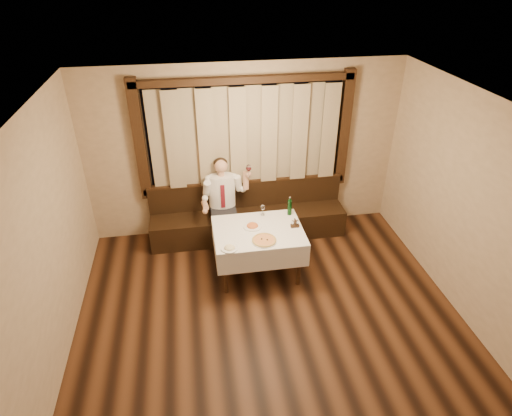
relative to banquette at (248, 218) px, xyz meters
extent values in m
cube|color=black|center=(0.00, -2.72, -0.32)|extent=(5.00, 6.00, 0.01)
cube|color=silver|center=(0.00, -2.72, 2.49)|extent=(5.00, 6.00, 0.01)
cube|color=tan|center=(0.00, 0.28, 1.09)|extent=(5.00, 0.01, 2.80)
cube|color=tan|center=(-2.50, -2.72, 1.09)|extent=(0.01, 6.00, 2.80)
cube|color=tan|center=(2.50, -2.72, 1.09)|extent=(0.01, 6.00, 2.80)
cube|color=black|center=(0.00, 0.26, 1.39)|extent=(3.00, 0.02, 1.60)
cube|color=orange|center=(-0.70, 0.25, 1.09)|extent=(0.50, 0.01, 0.40)
cube|color=black|center=(0.00, 0.22, 0.54)|extent=(3.30, 0.12, 0.10)
cube|color=black|center=(0.00, 0.22, 2.24)|extent=(3.30, 0.12, 0.10)
cube|color=black|center=(-1.60, 0.22, 1.39)|extent=(0.16, 0.12, 1.90)
cube|color=black|center=(1.60, 0.22, 1.39)|extent=(0.16, 0.12, 1.90)
cube|color=#90795D|center=(0.00, 0.16, 1.39)|extent=(2.90, 0.08, 1.55)
cube|color=black|center=(0.00, -0.04, -0.09)|extent=(3.20, 0.60, 0.45)
cube|color=black|center=(0.00, 0.20, 0.36)|extent=(3.20, 0.12, 0.45)
cube|color=black|center=(0.00, 0.20, 0.61)|extent=(3.20, 0.14, 0.04)
cylinder|color=black|center=(-0.52, -1.39, 0.04)|extent=(0.06, 0.06, 0.71)
cylinder|color=black|center=(0.52, -1.39, 0.04)|extent=(0.06, 0.06, 0.71)
cylinder|color=black|center=(-0.52, -0.65, 0.04)|extent=(0.06, 0.06, 0.71)
cylinder|color=black|center=(0.52, -0.65, 0.04)|extent=(0.06, 0.06, 0.71)
cube|color=black|center=(0.00, -1.02, 0.42)|extent=(1.20, 0.90, 0.04)
cube|color=white|center=(0.00, -1.02, 0.44)|extent=(1.26, 0.96, 0.01)
cube|color=white|center=(0.00, -1.50, 0.27)|extent=(1.26, 0.01, 0.35)
cube|color=white|center=(0.00, -0.54, 0.27)|extent=(1.26, 0.01, 0.35)
cube|color=white|center=(-0.63, -1.02, 0.27)|extent=(0.01, 0.96, 0.35)
cube|color=white|center=(0.63, -1.02, 0.27)|extent=(0.01, 0.96, 0.35)
cylinder|color=white|center=(0.03, -1.31, 0.45)|extent=(0.35, 0.35, 0.01)
cylinder|color=#CC511E|center=(0.03, -1.31, 0.46)|extent=(0.32, 0.32, 0.01)
torus|color=tan|center=(0.03, -1.31, 0.47)|extent=(0.33, 0.33, 0.02)
sphere|color=black|center=(0.00, -1.29, 0.47)|extent=(0.02, 0.02, 0.02)
sphere|color=black|center=(0.07, -1.32, 0.47)|extent=(0.02, 0.02, 0.02)
cylinder|color=white|center=(-0.07, -0.93, 0.45)|extent=(0.27, 0.27, 0.02)
ellipsoid|color=#B3551C|center=(-0.07, -0.93, 0.50)|extent=(0.17, 0.17, 0.07)
cylinder|color=white|center=(-0.45, -1.40, 0.45)|extent=(0.23, 0.23, 0.01)
ellipsoid|color=#D6C08A|center=(-0.45, -1.40, 0.49)|extent=(0.15, 0.15, 0.07)
cylinder|color=#0F4815|center=(0.53, -0.69, 0.57)|extent=(0.07, 0.07, 0.24)
cylinder|color=#0F4815|center=(0.53, -0.69, 0.71)|extent=(0.03, 0.03, 0.06)
cylinder|color=silver|center=(0.53, -0.69, 0.74)|extent=(0.03, 0.03, 0.01)
cylinder|color=white|center=(0.13, -0.64, 0.45)|extent=(0.06, 0.06, 0.01)
cylinder|color=white|center=(0.13, -0.64, 0.50)|extent=(0.01, 0.01, 0.09)
ellipsoid|color=white|center=(0.13, -0.64, 0.58)|extent=(0.07, 0.07, 0.08)
cube|color=black|center=(0.53, -1.03, 0.47)|extent=(0.12, 0.06, 0.04)
cube|color=black|center=(0.53, -1.03, 0.53)|extent=(0.02, 0.06, 0.09)
cylinder|color=white|center=(0.50, -1.03, 0.51)|extent=(0.03, 0.03, 0.07)
cylinder|color=silver|center=(0.50, -1.03, 0.55)|extent=(0.03, 0.03, 0.01)
cylinder|color=white|center=(0.56, -1.03, 0.51)|extent=(0.03, 0.03, 0.07)
cylinder|color=silver|center=(0.56, -1.03, 0.55)|extent=(0.03, 0.03, 0.01)
cube|color=black|center=(-0.42, -0.16, 0.22)|extent=(0.40, 0.45, 0.16)
cube|color=black|center=(-0.53, -0.38, -0.09)|extent=(0.11, 0.12, 0.45)
cube|color=black|center=(-0.31, -0.38, -0.09)|extent=(0.11, 0.12, 0.45)
ellipsoid|color=white|center=(-0.42, -0.01, 0.57)|extent=(0.42, 0.26, 0.54)
cube|color=maroon|center=(-0.42, -0.15, 0.54)|extent=(0.06, 0.01, 0.40)
cylinder|color=tan|center=(-0.42, -0.01, 0.88)|extent=(0.10, 0.10, 0.08)
sphere|color=tan|center=(-0.42, -0.01, 1.01)|extent=(0.21, 0.21, 0.21)
ellipsoid|color=black|center=(-0.42, 0.02, 1.04)|extent=(0.22, 0.22, 0.16)
sphere|color=white|center=(-0.62, -0.01, 0.79)|extent=(0.13, 0.13, 0.13)
sphere|color=white|center=(-0.22, -0.01, 0.79)|extent=(0.13, 0.13, 0.13)
sphere|color=tan|center=(-0.72, -0.42, 0.46)|extent=(0.08, 0.08, 0.08)
sphere|color=tan|center=(-0.02, -0.18, 0.92)|extent=(0.10, 0.10, 0.10)
cylinder|color=white|center=(-0.02, -0.21, 0.96)|extent=(0.01, 0.01, 0.11)
ellipsoid|color=white|center=(-0.02, -0.21, 1.04)|extent=(0.08, 0.08, 0.10)
ellipsoid|color=#4C070F|center=(-0.02, -0.21, 1.02)|extent=(0.07, 0.07, 0.06)
camera|label=1|loc=(-0.85, -5.98, 3.84)|focal=30.00mm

